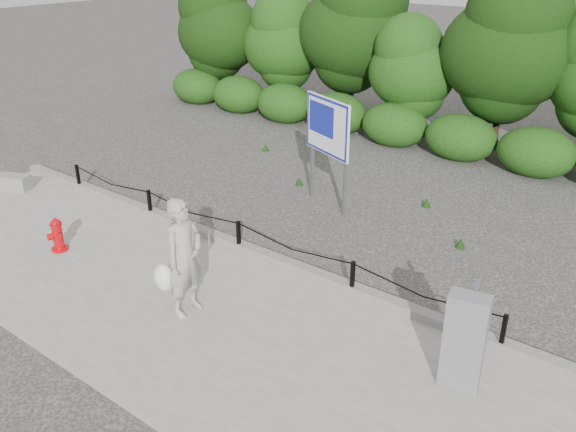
# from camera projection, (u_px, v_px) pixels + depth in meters

# --- Properties ---
(ground) EXTENTS (90.00, 90.00, 0.00)m
(ground) POSITION_uv_depth(u_px,v_px,m) (239.00, 254.00, 11.51)
(ground) COLOR #2D2B28
(ground) RESTS_ON ground
(sidewalk) EXTENTS (14.00, 4.00, 0.08)m
(sidewalk) POSITION_uv_depth(u_px,v_px,m) (158.00, 297.00, 10.05)
(sidewalk) COLOR gray
(sidewalk) RESTS_ON ground
(curb) EXTENTS (14.00, 0.22, 0.14)m
(curb) POSITION_uv_depth(u_px,v_px,m) (241.00, 246.00, 11.48)
(curb) COLOR slate
(curb) RESTS_ON sidewalk
(chain_barrier) EXTENTS (10.06, 0.06, 0.60)m
(chain_barrier) POSITION_uv_depth(u_px,v_px,m) (238.00, 232.00, 11.32)
(chain_barrier) COLOR black
(chain_barrier) RESTS_ON sidewalk
(treeline) EXTENTS (20.24, 3.77, 4.93)m
(treeline) POSITION_uv_depth(u_px,v_px,m) (446.00, 49.00, 16.99)
(treeline) COLOR black
(treeline) RESTS_ON ground
(fire_hydrant) EXTENTS (0.39, 0.40, 0.66)m
(fire_hydrant) POSITION_uv_depth(u_px,v_px,m) (57.00, 235.00, 11.35)
(fire_hydrant) COLOR #C3070C
(fire_hydrant) RESTS_ON sidewalk
(pedestrian) EXTENTS (0.77, 0.72, 1.91)m
(pedestrian) POSITION_uv_depth(u_px,v_px,m) (183.00, 259.00, 9.23)
(pedestrian) COLOR #A19F8A
(pedestrian) RESTS_ON sidewalk
(concrete_block) EXTENTS (1.13, 0.79, 0.34)m
(concrete_block) POSITION_uv_depth(u_px,v_px,m) (8.00, 182.00, 14.20)
(concrete_block) COLOR gray
(concrete_block) RESTS_ON sidewalk
(utility_cabinet) EXTENTS (0.56, 0.42, 1.50)m
(utility_cabinet) POSITION_uv_depth(u_px,v_px,m) (464.00, 341.00, 7.77)
(utility_cabinet) COLOR gray
(utility_cabinet) RESTS_ON sidewalk
(advertising_sign) EXTENTS (1.43, 0.63, 2.43)m
(advertising_sign) POSITION_uv_depth(u_px,v_px,m) (327.00, 131.00, 12.86)
(advertising_sign) COLOR slate
(advertising_sign) RESTS_ON ground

